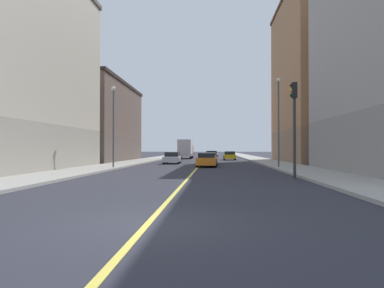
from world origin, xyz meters
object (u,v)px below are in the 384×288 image
at_px(street_lamp_left_near, 279,113).
at_px(box_truck, 186,149).
at_px(street_lamp_right_near, 113,118).
at_px(car_maroon, 211,155).
at_px(car_silver, 172,158).
at_px(building_right_midblock, 94,122).
at_px(car_yellow, 230,156).
at_px(building_left_mid, 318,79).
at_px(car_orange, 207,160).
at_px(car_white, 213,154).
at_px(car_green, 208,158).
at_px(traffic_light_left_near, 294,116).

height_order(street_lamp_left_near, box_truck, street_lamp_left_near).
xyz_separation_m(street_lamp_right_near, box_truck, (3.66, 32.39, -2.66)).
height_order(car_maroon, car_silver, car_maroon).
bearing_deg(car_silver, building_right_midblock, 149.63).
bearing_deg(car_yellow, street_lamp_right_near, -113.34).
bearing_deg(street_lamp_left_near, car_maroon, 101.66).
xyz_separation_m(building_right_midblock, street_lamp_left_near, (21.80, -16.34, -0.50)).
height_order(building_left_mid, street_lamp_right_near, building_left_mid).
height_order(car_orange, box_truck, box_truck).
bearing_deg(car_white, car_orange, -90.61).
distance_m(car_green, car_maroon, 20.55).
height_order(building_left_mid, street_lamp_left_near, building_left_mid).
distance_m(street_lamp_right_near, car_maroon, 32.33).
height_order(car_silver, box_truck, box_truck).
xyz_separation_m(street_lamp_left_near, car_silver, (-10.42, 9.68, -4.15)).
distance_m(car_silver, car_orange, 8.22).
distance_m(building_right_midblock, car_white, 32.35).
bearing_deg(car_yellow, car_orange, -98.03).
bearing_deg(building_left_mid, traffic_light_left_near, -108.39).
height_order(car_maroon, car_white, car_maroon).
relative_size(building_left_mid, car_white, 5.15).
bearing_deg(street_lamp_right_near, car_green, 53.10).
bearing_deg(box_truck, car_orange, -81.43).
relative_size(car_green, car_silver, 1.10).
relative_size(street_lamp_left_near, box_truck, 0.99).
distance_m(street_lamp_left_near, car_maroon, 30.59).
xyz_separation_m(traffic_light_left_near, car_maroon, (-5.11, 40.64, -2.94)).
bearing_deg(car_white, box_truck, -109.87).
xyz_separation_m(street_lamp_right_near, car_orange, (7.95, 3.98, -3.70)).
bearing_deg(traffic_light_left_near, car_yellow, 93.64).
bearing_deg(building_right_midblock, street_lamp_left_near, -36.86).
height_order(car_white, car_orange, car_orange).
bearing_deg(car_yellow, street_lamp_left_near, -82.31).
bearing_deg(traffic_light_left_near, car_green, 104.75).
height_order(street_lamp_left_near, car_orange, street_lamp_left_near).
distance_m(car_white, box_truck, 13.95).
height_order(building_right_midblock, box_truck, building_right_midblock).
bearing_deg(building_left_mid, car_yellow, 139.80).
height_order(building_right_midblock, car_yellow, building_right_midblock).
distance_m(car_white, car_yellow, 20.21).
bearing_deg(car_silver, car_white, 82.39).
relative_size(street_lamp_right_near, car_maroon, 1.66).
bearing_deg(traffic_light_left_near, car_maroon, 97.16).
relative_size(street_lamp_left_near, car_white, 1.90).
bearing_deg(building_left_mid, car_white, 114.67).
height_order(building_left_mid, building_right_midblock, building_left_mid).
bearing_deg(car_green, building_left_mid, 22.50).
xyz_separation_m(car_silver, car_orange, (4.15, -7.10, 0.01)).
distance_m(building_left_mid, car_silver, 21.18).
bearing_deg(car_green, car_white, 89.21).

